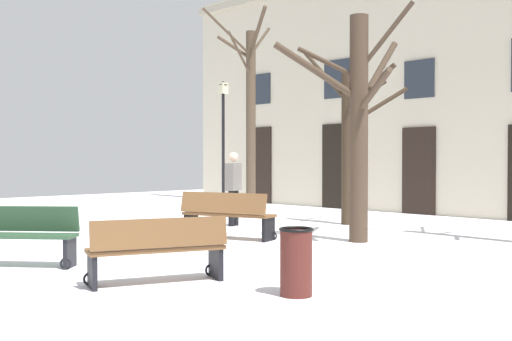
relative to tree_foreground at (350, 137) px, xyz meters
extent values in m
plane|color=white|center=(-0.20, -4.49, -2.03)|extent=(30.36, 30.36, 0.00)
cube|color=beige|center=(-0.20, 3.74, 1.66)|extent=(18.97, 0.40, 7.39)
cube|color=black|center=(-6.51, 3.52, -0.72)|extent=(1.00, 0.08, 2.64)
cube|color=#262D38|center=(-6.51, 3.52, 1.92)|extent=(0.90, 0.06, 1.04)
cube|color=black|center=(-3.07, 3.52, -0.73)|extent=(1.30, 0.08, 2.62)
cube|color=#262D38|center=(-3.07, 3.52, 1.97)|extent=(1.17, 0.06, 1.18)
cube|color=black|center=(-0.30, 3.52, -0.83)|extent=(1.02, 0.08, 2.41)
cube|color=#262D38|center=(-0.30, 3.52, 1.70)|extent=(0.92, 0.06, 1.05)
cylinder|color=#382B1E|center=(-0.05, -0.04, -0.26)|extent=(0.29, 0.29, 3.54)
cylinder|color=#382B1E|center=(-0.51, -0.26, 1.43)|extent=(1.03, 0.55, 1.25)
cylinder|color=#382B1E|center=(0.29, -0.21, 1.00)|extent=(0.79, 0.47, 0.96)
cylinder|color=#382B1E|center=(0.19, 0.38, 1.02)|extent=(0.57, 0.89, 0.66)
cylinder|color=#382B1E|center=(-0.02, 0.56, 1.00)|extent=(0.15, 1.25, 0.92)
cylinder|color=#382B1E|center=(0.54, 0.04, 1.15)|extent=(1.26, 0.27, 0.97)
cylinder|color=#382B1E|center=(0.43, 0.46, 0.72)|extent=(1.06, 1.11, 0.93)
cylinder|color=#423326|center=(1.96, -2.34, 0.05)|extent=(0.34, 0.34, 4.18)
cylinder|color=#423326|center=(1.52, -2.69, 1.27)|extent=(0.96, 0.79, 0.64)
cylinder|color=#423326|center=(1.92, -1.69, 1.12)|extent=(0.21, 1.38, 1.42)
cylinder|color=#423326|center=(2.41, -2.15, 1.71)|extent=(0.99, 0.47, 1.23)
cylinder|color=#423326|center=(1.45, -2.93, 1.10)|extent=(1.15, 1.31, 1.10)
cylinder|color=#423326|center=(2.46, -2.60, 0.68)|extent=(1.12, 0.66, 0.72)
cylinder|color=#4C3D2D|center=(-4.15, 0.76, 0.58)|extent=(0.28, 0.28, 5.22)
cylinder|color=#4C3D2D|center=(-3.86, 0.08, 2.39)|extent=(0.65, 1.43, 1.07)
cylinder|color=#4C3D2D|center=(-3.63, 0.54, 3.12)|extent=(1.14, 0.57, 1.14)
cylinder|color=#4C3D2D|center=(-4.42, 0.10, 3.11)|extent=(0.63, 1.41, 1.29)
cylinder|color=#4C3D2D|center=(-4.53, 0.47, 2.73)|extent=(0.87, 0.71, 0.73)
cylinder|color=#4C3D2D|center=(-4.20, 1.19, 2.96)|extent=(0.20, 0.92, 0.94)
cylinder|color=black|center=(-6.56, 1.82, -0.20)|extent=(0.10, 0.10, 3.67)
cylinder|color=black|center=(-6.56, 1.82, -1.93)|extent=(0.22, 0.22, 0.20)
cube|color=beige|center=(-6.56, 1.82, 1.82)|extent=(0.24, 0.24, 0.36)
cone|color=black|center=(-6.56, 1.82, 2.00)|extent=(0.30, 0.30, 0.14)
cylinder|color=#4C1E19|center=(4.19, -6.54, -1.67)|extent=(0.36, 0.36, 0.73)
torus|color=black|center=(4.19, -6.54, -1.29)|extent=(0.39, 0.39, 0.04)
cube|color=brown|center=(2.51, -7.25, -1.61)|extent=(1.04, 1.72, 0.05)
cube|color=brown|center=(2.71, -7.32, -1.39)|extent=(0.68, 1.59, 0.36)
cube|color=black|center=(2.79, -6.52, -1.82)|extent=(0.41, 0.21, 0.43)
torus|color=black|center=(2.62, -6.46, -1.95)|extent=(0.09, 0.17, 0.17)
cube|color=black|center=(2.23, -7.97, -1.82)|extent=(0.41, 0.21, 0.43)
torus|color=black|center=(2.06, -7.90, -1.95)|extent=(0.09, 0.17, 0.17)
cube|color=#2D4C33|center=(0.13, -8.01, -1.59)|extent=(1.59, 1.46, 0.05)
cube|color=#2D4C33|center=(0.01, -7.87, -1.37)|extent=(1.39, 1.23, 0.37)
cube|color=black|center=(0.75, -7.48, -1.81)|extent=(0.29, 0.32, 0.44)
torus|color=black|center=(0.85, -7.59, -1.95)|extent=(0.15, 0.13, 0.17)
cube|color=brown|center=(-0.10, -3.73, -1.57)|extent=(1.91, 1.01, 0.05)
cube|color=brown|center=(-0.03, -3.94, -1.34)|extent=(1.80, 0.67, 0.39)
cube|color=black|center=(0.73, -3.47, -1.80)|extent=(0.19, 0.43, 0.46)
torus|color=black|center=(0.67, -3.29, -1.95)|extent=(0.17, 0.08, 0.17)
cube|color=black|center=(-0.92, -3.99, -1.80)|extent=(0.19, 0.43, 0.46)
torus|color=black|center=(-0.98, -3.81, -1.95)|extent=(0.17, 0.08, 0.17)
cylinder|color=black|center=(-1.71, -2.07, -1.63)|extent=(0.14, 0.14, 0.81)
cylinder|color=black|center=(-1.66, -2.24, -1.63)|extent=(0.14, 0.14, 0.81)
cube|color=slate|center=(-1.68, -2.15, -0.91)|extent=(0.31, 0.43, 0.62)
sphere|color=beige|center=(-1.68, -2.15, -0.46)|extent=(0.22, 0.22, 0.22)
camera|label=1|loc=(8.82, -11.69, -0.50)|focal=43.59mm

